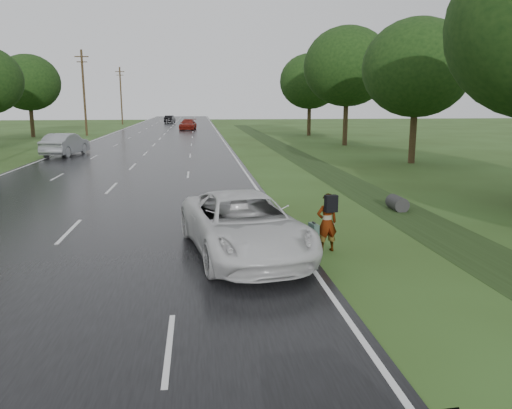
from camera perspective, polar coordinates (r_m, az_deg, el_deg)
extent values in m
cube|color=black|center=(53.00, -11.15, 7.13)|extent=(14.00, 180.00, 0.04)
cube|color=silver|center=(52.91, -3.78, 7.34)|extent=(0.12, 180.00, 0.01)
cube|color=silver|center=(53.93, -18.37, 6.86)|extent=(0.12, 180.00, 0.01)
cube|color=silver|center=(52.99, -11.15, 7.16)|extent=(0.12, 180.00, 0.01)
cube|color=black|center=(28.96, 8.30, 3.59)|extent=(2.20, 120.00, 0.01)
cylinder|color=#2D2D2D|center=(19.56, 15.84, 0.14)|extent=(0.56, 1.00, 0.56)
cylinder|color=#342815|center=(64.08, -19.06, 11.93)|extent=(0.26, 0.26, 10.00)
cube|color=#342815|center=(64.28, -19.31, 15.67)|extent=(1.60, 0.12, 0.12)
cube|color=#342815|center=(64.24, -19.28, 15.13)|extent=(1.20, 0.10, 0.10)
cylinder|color=#342815|center=(93.64, -15.17, 11.88)|extent=(0.26, 0.26, 10.00)
cube|color=#342815|center=(93.78, -15.31, 14.44)|extent=(1.60, 0.12, 0.12)
cube|color=#342815|center=(93.74, -15.29, 14.07)|extent=(1.20, 0.10, 0.10)
cylinder|color=#342815|center=(34.78, 17.48, 7.42)|extent=(0.44, 0.44, 3.52)
ellipsoid|color=black|center=(34.77, 17.93, 14.64)|extent=(7.00, 7.00, 6.30)
cylinder|color=#342815|center=(47.76, 10.17, 9.17)|extent=(0.44, 0.44, 4.16)
ellipsoid|color=black|center=(47.82, 10.40, 15.26)|extent=(8.00, 8.00, 7.20)
cylinder|color=#342815|center=(61.23, 6.08, 9.57)|extent=(0.44, 0.44, 3.68)
ellipsoid|color=black|center=(61.23, 6.17, 13.82)|extent=(7.20, 7.20, 6.48)
cylinder|color=#342815|center=(63.59, -24.23, 8.63)|extent=(0.44, 0.44, 3.52)
ellipsoid|color=black|center=(63.58, -24.56, 12.57)|extent=(7.00, 7.00, 6.30)
imported|color=#A5998C|center=(13.65, 8.10, -2.04)|extent=(0.64, 0.47, 1.61)
cube|color=black|center=(13.31, 8.58, 0.11)|extent=(0.35, 0.24, 0.45)
cube|color=#39534B|center=(13.64, 6.61, -2.94)|extent=(0.22, 0.47, 0.37)
cube|color=black|center=(13.59, 6.63, -2.06)|extent=(0.07, 0.16, 0.03)
imported|color=silver|center=(13.13, -1.39, -2.32)|extent=(3.56, 6.11, 1.60)
imported|color=gray|center=(40.28, -20.97, 6.44)|extent=(2.62, 5.31, 1.67)
imported|color=maroon|center=(73.64, -7.78, 9.06)|extent=(2.68, 5.44, 1.52)
imported|color=black|center=(97.92, -9.83, 9.59)|extent=(2.01, 4.43, 1.41)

